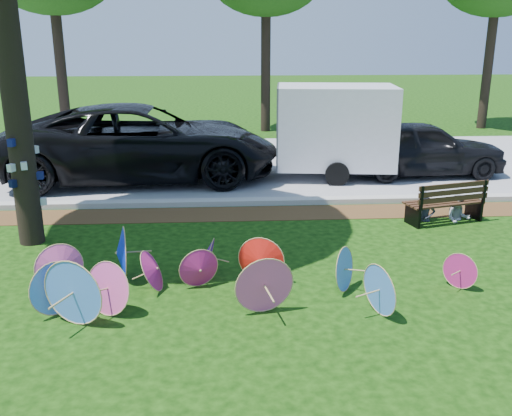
% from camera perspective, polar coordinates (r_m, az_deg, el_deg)
% --- Properties ---
extents(ground, '(90.00, 90.00, 0.00)m').
position_cam_1_polar(ground, '(7.87, -2.81, -10.68)').
color(ground, black).
rests_on(ground, ground).
extents(mulch_strip, '(90.00, 1.00, 0.01)m').
position_cam_1_polar(mulch_strip, '(12.03, -3.10, -0.61)').
color(mulch_strip, '#472D16').
rests_on(mulch_strip, ground).
extents(curb, '(90.00, 0.30, 0.12)m').
position_cam_1_polar(curb, '(12.68, -3.13, 0.59)').
color(curb, '#B7B5AD').
rests_on(curb, ground).
extents(street, '(90.00, 8.00, 0.01)m').
position_cam_1_polar(street, '(16.72, -3.24, 4.46)').
color(street, gray).
rests_on(street, ground).
extents(parasol_pile, '(6.52, 2.22, 0.91)m').
position_cam_1_polar(parasol_pile, '(8.21, -7.09, -6.61)').
color(parasol_pile, '#B51F6C').
rests_on(parasol_pile, ground).
extents(black_van, '(7.11, 3.56, 1.93)m').
position_cam_1_polar(black_van, '(15.01, -11.29, 6.44)').
color(black_van, black).
rests_on(black_van, ground).
extents(dark_pickup, '(4.43, 2.00, 1.48)m').
position_cam_1_polar(dark_pickup, '(15.80, 16.15, 5.78)').
color(dark_pickup, black).
rests_on(dark_pickup, ground).
extents(cargo_trailer, '(3.16, 2.19, 2.68)m').
position_cam_1_polar(cargo_trailer, '(15.07, 7.97, 8.09)').
color(cargo_trailer, silver).
rests_on(cargo_trailer, ground).
extents(park_bench, '(1.74, 1.03, 0.85)m').
position_cam_1_polar(park_bench, '(12.07, 18.25, 0.68)').
color(park_bench, black).
rests_on(park_bench, ground).
extents(person_left, '(0.48, 0.37, 1.16)m').
position_cam_1_polar(person_left, '(11.95, 16.67, 1.42)').
color(person_left, '#353849').
rests_on(person_left, ground).
extents(person_right, '(0.56, 0.47, 1.02)m').
position_cam_1_polar(person_right, '(12.23, 19.73, 1.15)').
color(person_right, '#B1B0B9').
rests_on(person_right, ground).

